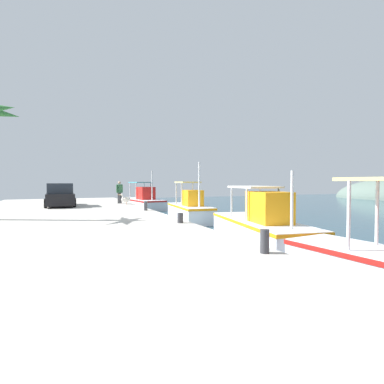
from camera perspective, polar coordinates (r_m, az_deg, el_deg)
quay_pier at (r=13.87m, az=-25.02°, el=-6.67°), size 36.00×10.00×0.80m
fishing_boat_nearest at (r=27.11m, az=-9.71°, el=-1.81°), size 6.46×2.89×3.42m
fishing_boat_second at (r=18.22m, az=-0.43°, el=-3.53°), size 5.26×2.23×3.58m
fishing_boat_third at (r=12.23m, az=13.47°, el=-6.35°), size 6.68×3.20×2.82m
pelican at (r=21.75m, az=-13.00°, el=-1.37°), size 0.45×0.97×0.82m
fisherman_standing at (r=23.00m, az=-14.16°, el=0.15°), size 0.41×0.54×1.71m
parked_car at (r=21.65m, az=-24.69°, el=-0.68°), size 4.15×1.98×1.57m
mooring_bollard_nearest at (r=16.88m, az=-9.16°, el=-2.74°), size 0.21×0.21×0.53m
mooring_bollard_second at (r=11.61m, az=-2.33°, el=-5.14°), size 0.24×0.24×0.40m
mooring_bollard_third at (r=6.92m, az=14.20°, el=-9.44°), size 0.21×0.21×0.55m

